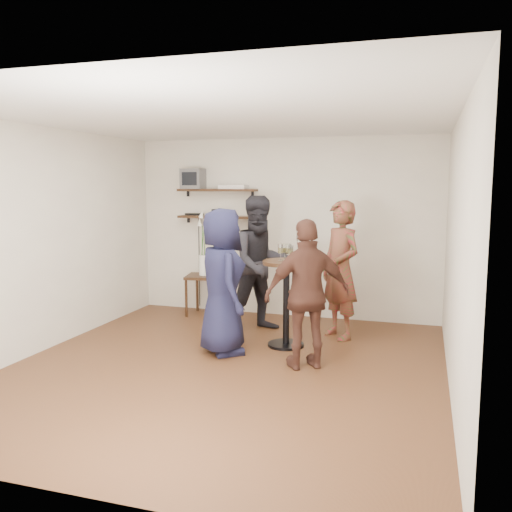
{
  "coord_description": "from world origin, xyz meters",
  "views": [
    {
      "loc": [
        1.96,
        -5.18,
        1.93
      ],
      "look_at": [
        0.22,
        0.4,
        1.16
      ],
      "focal_mm": 38.0,
      "sensor_mm": 36.0,
      "label": 1
    }
  ],
  "objects_px": {
    "side_table": "(204,282)",
    "person_dark": "(261,264)",
    "radio": "(220,213)",
    "dvd_deck": "(234,187)",
    "person_plaid": "(340,270)",
    "person_brown": "(308,294)",
    "drinks_table": "(286,292)",
    "crt_monitor": "(193,179)",
    "person_navy": "(222,282)"
  },
  "relations": [
    {
      "from": "person_navy",
      "to": "side_table",
      "type": "bearing_deg",
      "value": -6.9
    },
    {
      "from": "crt_monitor",
      "to": "person_navy",
      "type": "bearing_deg",
      "value": -58.1
    },
    {
      "from": "person_plaid",
      "to": "radio",
      "type": "bearing_deg",
      "value": -158.92
    },
    {
      "from": "person_dark",
      "to": "person_plaid",
      "type": "bearing_deg",
      "value": -41.85
    },
    {
      "from": "crt_monitor",
      "to": "person_plaid",
      "type": "height_order",
      "value": "crt_monitor"
    },
    {
      "from": "dvd_deck",
      "to": "radio",
      "type": "height_order",
      "value": "dvd_deck"
    },
    {
      "from": "crt_monitor",
      "to": "person_dark",
      "type": "height_order",
      "value": "crt_monitor"
    },
    {
      "from": "radio",
      "to": "person_brown",
      "type": "xyz_separation_m",
      "value": [
        1.79,
        -2.08,
        -0.73
      ]
    },
    {
      "from": "dvd_deck",
      "to": "person_plaid",
      "type": "bearing_deg",
      "value": -26.15
    },
    {
      "from": "radio",
      "to": "person_plaid",
      "type": "bearing_deg",
      "value": -23.45
    },
    {
      "from": "dvd_deck",
      "to": "person_plaid",
      "type": "xyz_separation_m",
      "value": [
        1.71,
        -0.84,
        -1.03
      ]
    },
    {
      "from": "crt_monitor",
      "to": "side_table",
      "type": "distance_m",
      "value": 1.55
    },
    {
      "from": "radio",
      "to": "person_plaid",
      "type": "xyz_separation_m",
      "value": [
        1.94,
        -0.84,
        -0.65
      ]
    },
    {
      "from": "person_brown",
      "to": "drinks_table",
      "type": "bearing_deg",
      "value": -90.0
    },
    {
      "from": "crt_monitor",
      "to": "dvd_deck",
      "type": "distance_m",
      "value": 0.65
    },
    {
      "from": "dvd_deck",
      "to": "side_table",
      "type": "xyz_separation_m",
      "value": [
        -0.4,
        -0.23,
        -1.4
      ]
    },
    {
      "from": "person_plaid",
      "to": "person_dark",
      "type": "xyz_separation_m",
      "value": [
        -1.05,
        0.05,
        0.02
      ]
    },
    {
      "from": "crt_monitor",
      "to": "side_table",
      "type": "relative_size",
      "value": 0.53
    },
    {
      "from": "dvd_deck",
      "to": "radio",
      "type": "relative_size",
      "value": 1.82
    },
    {
      "from": "crt_monitor",
      "to": "radio",
      "type": "xyz_separation_m",
      "value": [
        0.42,
        0.0,
        -0.5
      ]
    },
    {
      "from": "side_table",
      "to": "drinks_table",
      "type": "height_order",
      "value": "drinks_table"
    },
    {
      "from": "dvd_deck",
      "to": "person_plaid",
      "type": "height_order",
      "value": "dvd_deck"
    },
    {
      "from": "side_table",
      "to": "person_dark",
      "type": "height_order",
      "value": "person_dark"
    },
    {
      "from": "radio",
      "to": "side_table",
      "type": "distance_m",
      "value": 1.06
    },
    {
      "from": "person_plaid",
      "to": "drinks_table",
      "type": "bearing_deg",
      "value": -90.0
    },
    {
      "from": "person_brown",
      "to": "dvd_deck",
      "type": "bearing_deg",
      "value": -83.75
    },
    {
      "from": "dvd_deck",
      "to": "person_navy",
      "type": "bearing_deg",
      "value": -74.4
    },
    {
      "from": "side_table",
      "to": "person_dark",
      "type": "xyz_separation_m",
      "value": [
        1.06,
        -0.56,
        0.39
      ]
    },
    {
      "from": "person_brown",
      "to": "person_plaid",
      "type": "bearing_deg",
      "value": -127.57
    },
    {
      "from": "radio",
      "to": "drinks_table",
      "type": "relative_size",
      "value": 0.21
    },
    {
      "from": "person_navy",
      "to": "crt_monitor",
      "type": "bearing_deg",
      "value": -4.19
    },
    {
      "from": "crt_monitor",
      "to": "dvd_deck",
      "type": "relative_size",
      "value": 0.8
    },
    {
      "from": "crt_monitor",
      "to": "side_table",
      "type": "xyz_separation_m",
      "value": [
        0.25,
        -0.23,
        -1.52
      ]
    },
    {
      "from": "radio",
      "to": "person_dark",
      "type": "height_order",
      "value": "person_dark"
    },
    {
      "from": "drinks_table",
      "to": "person_plaid",
      "type": "xyz_separation_m",
      "value": [
        0.55,
        0.56,
        0.2
      ]
    },
    {
      "from": "dvd_deck",
      "to": "drinks_table",
      "type": "relative_size",
      "value": 0.39
    },
    {
      "from": "crt_monitor",
      "to": "drinks_table",
      "type": "relative_size",
      "value": 0.31
    },
    {
      "from": "person_navy",
      "to": "dvd_deck",
      "type": "bearing_deg",
      "value": -20.5
    },
    {
      "from": "drinks_table",
      "to": "person_navy",
      "type": "distance_m",
      "value": 0.81
    },
    {
      "from": "crt_monitor",
      "to": "dvd_deck",
      "type": "height_order",
      "value": "crt_monitor"
    },
    {
      "from": "crt_monitor",
      "to": "radio",
      "type": "relative_size",
      "value": 1.45
    },
    {
      "from": "person_navy",
      "to": "person_brown",
      "type": "height_order",
      "value": "person_navy"
    },
    {
      "from": "dvd_deck",
      "to": "person_dark",
      "type": "bearing_deg",
      "value": -50.15
    },
    {
      "from": "side_table",
      "to": "drinks_table",
      "type": "xyz_separation_m",
      "value": [
        1.56,
        -1.18,
        0.17
      ]
    },
    {
      "from": "side_table",
      "to": "drinks_table",
      "type": "relative_size",
      "value": 0.58
    },
    {
      "from": "crt_monitor",
      "to": "dvd_deck",
      "type": "bearing_deg",
      "value": 0.0
    },
    {
      "from": "side_table",
      "to": "person_dark",
      "type": "relative_size",
      "value": 0.34
    },
    {
      "from": "person_brown",
      "to": "radio",
      "type": "bearing_deg",
      "value": -79.98
    },
    {
      "from": "drinks_table",
      "to": "person_plaid",
      "type": "height_order",
      "value": "person_plaid"
    },
    {
      "from": "drinks_table",
      "to": "person_brown",
      "type": "bearing_deg",
      "value": -59.4
    }
  ]
}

